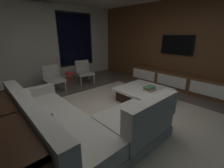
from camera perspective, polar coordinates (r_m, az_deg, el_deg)
name	(u,v)px	position (r m, az deg, el deg)	size (l,w,h in m)	color
floor	(113,120)	(3.23, 0.21, -13.32)	(9.20, 9.20, 0.00)	#564C44
back_wall_with_window	(40,44)	(5.93, -25.31, 13.31)	(6.60, 0.30, 2.70)	beige
media_wall	(186,45)	(5.33, 25.99, 12.90)	(0.12, 7.80, 2.70)	brown
area_rug	(128,116)	(3.38, 5.85, -11.72)	(3.20, 3.80, 0.01)	beige
sectional_couch	(76,124)	(2.64, -13.29, -14.43)	(1.98, 2.50, 0.82)	gray
coffee_table	(143,95)	(4.04, 11.49, -3.91)	(1.16, 1.16, 0.36)	black
book_stack_on_coffee_table	(150,89)	(3.86, 13.86, -1.67)	(0.29, 0.22, 0.10)	#A88C94
accent_chair_near_window	(84,71)	(5.53, -10.52, 4.93)	(0.64, 0.66, 0.78)	#B2ADA0
accent_chair_by_curtain	(53,77)	(4.96, -21.29, 2.42)	(0.55, 0.57, 0.78)	#B2ADA0
side_stool	(69,75)	(5.28, -15.59, 3.23)	(0.32, 0.32, 0.46)	red
media_console	(175,81)	(5.27, 22.61, 1.07)	(0.46, 3.10, 0.52)	brown
mounted_tv	(177,45)	(5.33, 23.01, 13.28)	(0.05, 1.03, 0.60)	black
console_table_behind_couch	(7,139)	(2.48, -34.64, -16.47)	(0.40, 2.10, 0.74)	black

